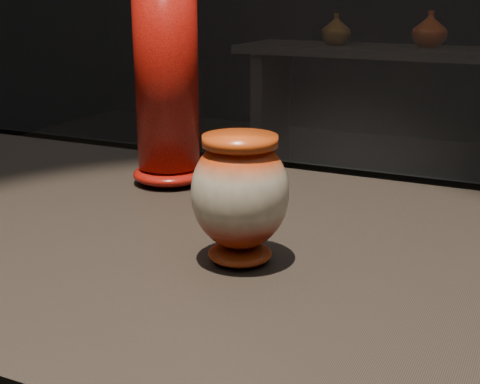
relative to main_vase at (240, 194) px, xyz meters
name	(u,v)px	position (x,y,z in m)	size (l,w,h in m)	color
main_vase	(240,194)	(0.00, 0.00, 0.00)	(0.15, 0.15, 0.17)	maroon
tall_vase	(166,70)	(-0.27, 0.27, 0.11)	(0.14, 0.14, 0.42)	red
back_shelf	(399,91)	(-0.54, 3.39, -0.35)	(2.00, 0.60, 0.90)	black
back_vase_left	(336,29)	(-0.96, 3.38, 0.00)	(0.18, 0.18, 0.19)	brown
back_vase_mid	(430,29)	(-0.40, 3.44, 0.02)	(0.21, 0.21, 0.21)	maroon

